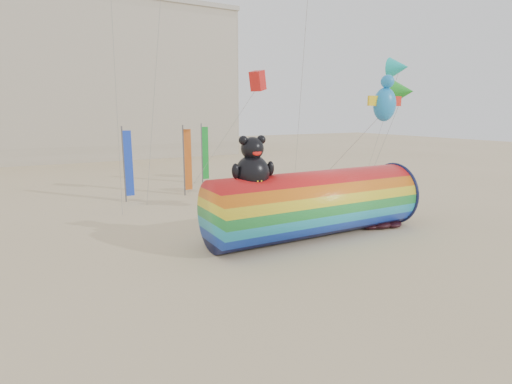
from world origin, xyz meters
TOP-DOWN VIEW (x-y plane):
  - ground at (0.00, 0.00)m, footprint 160.00×160.00m
  - windsock_assembly at (3.50, 0.86)m, footprint 11.25×3.43m
  - kite_handler at (6.53, 1.38)m, footprint 0.55×0.36m
  - fabric_bundle at (7.57, 0.16)m, footprint 2.62×1.35m
  - festival_banners at (0.83, 14.81)m, footprint 7.94×4.24m

SIDE VIEW (x-z plane):
  - ground at x=0.00m, z-range 0.00..0.00m
  - fabric_bundle at x=7.57m, z-range -0.03..0.37m
  - kite_handler at x=6.53m, z-range 0.00..1.51m
  - windsock_assembly at x=3.50m, z-range -0.87..4.31m
  - festival_banners at x=0.83m, z-range 0.04..5.24m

